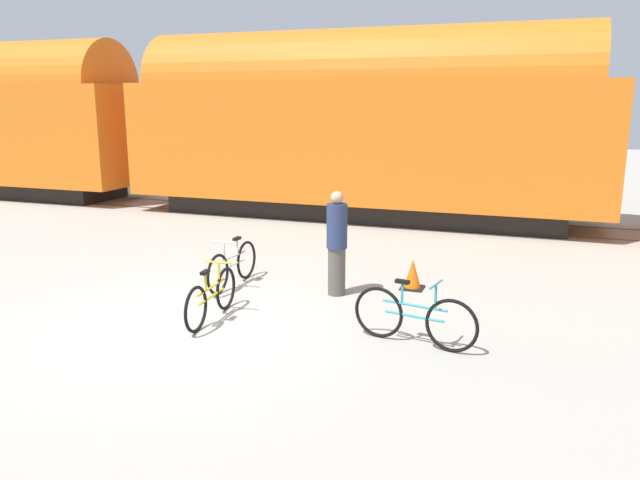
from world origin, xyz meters
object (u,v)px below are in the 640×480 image
at_px(freight_train, 359,121).
at_px(bicycle_teal, 414,317).
at_px(bicycle_yellow, 212,297).
at_px(traffic_cone, 413,275).
at_px(person_in_navy, 337,243).
at_px(bicycle_silver, 233,266).

bearing_deg(freight_train, bicycle_teal, -68.92).
bearing_deg(bicycle_yellow, bicycle_teal, 1.46).
distance_m(bicycle_yellow, bicycle_teal, 3.13).
bearing_deg(traffic_cone, bicycle_yellow, -133.93).
bearing_deg(person_in_navy, freight_train, -4.45).
bearing_deg(person_in_navy, bicycle_silver, 76.78).
relative_size(bicycle_silver, traffic_cone, 3.27).
xyz_separation_m(freight_train, bicycle_yellow, (0.34, -9.09, -2.37)).
height_order(bicycle_yellow, bicycle_teal, bicycle_teal).
bearing_deg(freight_train, bicycle_yellow, -87.85).
bearing_deg(person_in_navy, bicycle_yellow, 125.36).
bearing_deg(person_in_navy, traffic_cone, -74.19).
xyz_separation_m(bicycle_yellow, person_in_navy, (1.40, 1.89, 0.55)).
height_order(bicycle_teal, traffic_cone, bicycle_teal).
height_order(freight_train, bicycle_silver, freight_train).
xyz_separation_m(bicycle_yellow, traffic_cone, (2.58, 2.68, -0.11)).
distance_m(bicycle_yellow, person_in_navy, 2.41).
bearing_deg(freight_train, traffic_cone, -65.51).
height_order(person_in_navy, traffic_cone, person_in_navy).
bearing_deg(freight_train, bicycle_silver, -91.55).
height_order(bicycle_yellow, traffic_cone, bicycle_yellow).
bearing_deg(traffic_cone, bicycle_silver, -162.99).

